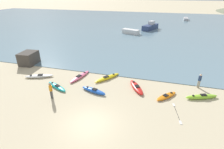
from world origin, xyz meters
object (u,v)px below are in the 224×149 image
kayak_on_sand_6 (107,78)px  person_near_waterline (200,80)px  person_near_foreground (51,90)px  moored_boat_0 (186,19)px  kayak_on_sand_2 (202,97)px  kayak_on_sand_3 (80,76)px  moored_boat_3 (131,32)px  kayak_on_sand_1 (136,87)px  loose_paddle (177,113)px  kayak_on_sand_5 (39,76)px  shoreline_rock (29,58)px  moored_boat_1 (150,27)px  kayak_on_sand_4 (94,90)px  kayak_on_sand_7 (57,86)px  kayak_on_sand_0 (166,96)px

kayak_on_sand_6 → person_near_waterline: size_ratio=2.09×
person_near_foreground → moored_boat_0: bearing=73.2°
kayak_on_sand_2 → person_near_foreground: 14.24m
moored_boat_0 → person_near_waterline: bearing=-93.6°
kayak_on_sand_3 → moored_boat_3: moored_boat_3 is taller
kayak_on_sand_1 → loose_paddle: 5.01m
kayak_on_sand_5 → moored_boat_0: 55.91m
kayak_on_sand_5 → loose_paddle: size_ratio=1.20×
person_near_foreground → kayak_on_sand_5: bearing=138.8°
kayak_on_sand_3 → person_near_foreground: (-0.61, -4.79, 0.81)m
shoreline_rock → moored_boat_1: bearing=63.7°
kayak_on_sand_4 → shoreline_rock: size_ratio=1.19×
kayak_on_sand_4 → person_near_foreground: person_near_foreground is taller
kayak_on_sand_5 → person_near_waterline: (17.72, 2.52, 0.75)m
kayak_on_sand_1 → kayak_on_sand_5: 11.48m
kayak_on_sand_2 → shoreline_rock: size_ratio=1.28×
kayak_on_sand_6 → moored_boat_3: 23.94m
moored_boat_3 → shoreline_rock: size_ratio=1.78×
person_near_waterline → loose_paddle: size_ratio=0.57×
person_near_foreground → moored_boat_1: moored_boat_1 is taller
kayak_on_sand_2 → kayak_on_sand_3: bearing=176.2°
kayak_on_sand_2 → kayak_on_sand_7: bearing=-172.2°
person_near_foreground → person_near_waterline: size_ratio=1.05×
kayak_on_sand_5 → kayak_on_sand_6: 8.07m
kayak_on_sand_0 → kayak_on_sand_7: kayak_on_sand_7 is taller
kayak_on_sand_0 → kayak_on_sand_1: (-3.03, 0.85, 0.05)m
kayak_on_sand_3 → kayak_on_sand_6: bearing=9.9°
kayak_on_sand_7 → moored_boat_3: size_ratio=0.69×
kayak_on_sand_4 → kayak_on_sand_6: size_ratio=0.88×
kayak_on_sand_1 → kayak_on_sand_3: bearing=173.8°
person_near_waterline → shoreline_rock: (-21.64, 0.72, -0.05)m
moored_boat_0 → moored_boat_1: bearing=-117.9°
kayak_on_sand_6 → person_near_foreground: 6.62m
kayak_on_sand_0 → kayak_on_sand_1: 3.15m
kayak_on_sand_1 → person_near_waterline: (6.25, 2.01, 0.73)m
moored_boat_3 → loose_paddle: size_ratio=1.58×
kayak_on_sand_5 → kayak_on_sand_1: bearing=2.5°
kayak_on_sand_7 → kayak_on_sand_1: bearing=14.5°
kayak_on_sand_5 → moored_boat_1: size_ratio=0.54×
kayak_on_sand_5 → shoreline_rock: shoreline_rock is taller
kayak_on_sand_4 → kayak_on_sand_7: bearing=-176.8°
kayak_on_sand_3 → person_near_foreground: bearing=-97.3°
kayak_on_sand_4 → person_near_waterline: 11.03m
kayak_on_sand_0 → kayak_on_sand_6: 6.97m
kayak_on_sand_6 → loose_paddle: (7.51, -4.44, -0.14)m
kayak_on_sand_5 → kayak_on_sand_6: kayak_on_sand_6 is taller
kayak_on_sand_0 → kayak_on_sand_7: size_ratio=0.81×
person_near_foreground → loose_paddle: 11.40m
kayak_on_sand_1 → loose_paddle: bearing=-38.8°
kayak_on_sand_4 → shoreline_rock: shoreline_rock is taller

